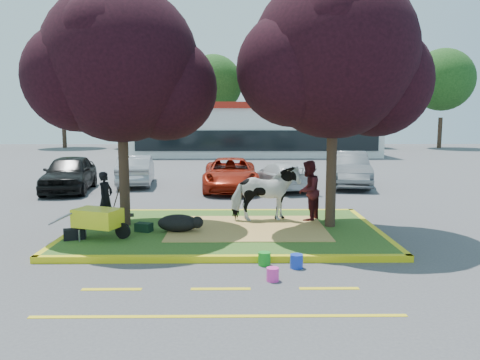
{
  "coord_description": "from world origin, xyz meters",
  "views": [
    {
      "loc": [
        0.26,
        -12.45,
        3.11
      ],
      "look_at": [
        0.41,
        0.5,
        1.4
      ],
      "focal_mm": 35.0,
      "sensor_mm": 36.0,
      "label": 1
    }
  ],
  "objects_px": {
    "bucket_blue": "(296,261)",
    "car_black": "(69,173)",
    "cow": "(265,194)",
    "bucket_pink": "(273,274)",
    "handler": "(106,197)",
    "car_silver": "(136,170)",
    "calf": "(178,223)",
    "bucket_green": "(264,259)",
    "wheelbarrow": "(98,218)"
  },
  "relations": [
    {
      "from": "bucket_blue",
      "to": "car_black",
      "type": "height_order",
      "value": "car_black"
    },
    {
      "from": "cow",
      "to": "bucket_pink",
      "type": "height_order",
      "value": "cow"
    },
    {
      "from": "handler",
      "to": "car_black",
      "type": "relative_size",
      "value": 0.32
    },
    {
      "from": "bucket_pink",
      "to": "bucket_blue",
      "type": "distance_m",
      "value": 0.96
    },
    {
      "from": "cow",
      "to": "car_silver",
      "type": "bearing_deg",
      "value": 25.09
    },
    {
      "from": "calf",
      "to": "bucket_blue",
      "type": "height_order",
      "value": "calf"
    },
    {
      "from": "calf",
      "to": "car_black",
      "type": "height_order",
      "value": "car_black"
    },
    {
      "from": "cow",
      "to": "bucket_green",
      "type": "distance_m",
      "value": 3.75
    },
    {
      "from": "cow",
      "to": "bucket_pink",
      "type": "xyz_separation_m",
      "value": [
        -0.15,
        -4.62,
        -0.83
      ]
    },
    {
      "from": "handler",
      "to": "bucket_pink",
      "type": "relative_size",
      "value": 5.62
    },
    {
      "from": "bucket_pink",
      "to": "bucket_blue",
      "type": "relative_size",
      "value": 0.9
    },
    {
      "from": "handler",
      "to": "bucket_green",
      "type": "relative_size",
      "value": 5.13
    },
    {
      "from": "wheelbarrow",
      "to": "car_silver",
      "type": "relative_size",
      "value": 0.47
    },
    {
      "from": "cow",
      "to": "calf",
      "type": "height_order",
      "value": "cow"
    },
    {
      "from": "handler",
      "to": "car_silver",
      "type": "xyz_separation_m",
      "value": [
        -0.97,
        8.76,
        -0.18
      ]
    },
    {
      "from": "bucket_blue",
      "to": "bucket_green",
      "type": "bearing_deg",
      "value": 163.67
    },
    {
      "from": "cow",
      "to": "bucket_pink",
      "type": "bearing_deg",
      "value": 170.48
    },
    {
      "from": "bucket_pink",
      "to": "bucket_blue",
      "type": "xyz_separation_m",
      "value": [
        0.56,
        0.78,
        0.01
      ]
    },
    {
      "from": "wheelbarrow",
      "to": "car_black",
      "type": "relative_size",
      "value": 0.43
    },
    {
      "from": "calf",
      "to": "bucket_blue",
      "type": "distance_m",
      "value": 3.82
    },
    {
      "from": "bucket_green",
      "to": "calf",
      "type": "bearing_deg",
      "value": 131.5
    },
    {
      "from": "wheelbarrow",
      "to": "bucket_green",
      "type": "xyz_separation_m",
      "value": [
        4.0,
        -1.68,
        -0.53
      ]
    },
    {
      "from": "calf",
      "to": "car_silver",
      "type": "height_order",
      "value": "car_silver"
    },
    {
      "from": "bucket_pink",
      "to": "calf",
      "type": "bearing_deg",
      "value": 123.38
    },
    {
      "from": "cow",
      "to": "car_silver",
      "type": "relative_size",
      "value": 0.45
    },
    {
      "from": "wheelbarrow",
      "to": "handler",
      "type": "bearing_deg",
      "value": 120.17
    },
    {
      "from": "wheelbarrow",
      "to": "car_black",
      "type": "bearing_deg",
      "value": 133.9
    },
    {
      "from": "car_black",
      "to": "car_silver",
      "type": "height_order",
      "value": "car_black"
    },
    {
      "from": "handler",
      "to": "bucket_blue",
      "type": "bearing_deg",
      "value": -107.92
    },
    {
      "from": "bucket_pink",
      "to": "bucket_blue",
      "type": "bearing_deg",
      "value": 54.21
    },
    {
      "from": "bucket_pink",
      "to": "car_black",
      "type": "height_order",
      "value": "car_black"
    },
    {
      "from": "calf",
      "to": "cow",
      "type": "bearing_deg",
      "value": 3.39
    },
    {
      "from": "car_silver",
      "to": "bucket_blue",
      "type": "bearing_deg",
      "value": 108.52
    },
    {
      "from": "wheelbarrow",
      "to": "car_silver",
      "type": "height_order",
      "value": "car_silver"
    },
    {
      "from": "handler",
      "to": "wheelbarrow",
      "type": "distance_m",
      "value": 1.86
    },
    {
      "from": "car_silver",
      "to": "car_black",
      "type": "bearing_deg",
      "value": 31.39
    },
    {
      "from": "car_silver",
      "to": "calf",
      "type": "bearing_deg",
      "value": 100.75
    },
    {
      "from": "calf",
      "to": "wheelbarrow",
      "type": "xyz_separation_m",
      "value": [
        -1.87,
        -0.72,
        0.29
      ]
    },
    {
      "from": "wheelbarrow",
      "to": "cow",
      "type": "bearing_deg",
      "value": 45.4
    },
    {
      "from": "calf",
      "to": "bucket_green",
      "type": "bearing_deg",
      "value": -72.7
    },
    {
      "from": "handler",
      "to": "car_black",
      "type": "xyz_separation_m",
      "value": [
        -3.42,
        6.82,
        -0.1
      ]
    },
    {
      "from": "wheelbarrow",
      "to": "car_silver",
      "type": "xyz_separation_m",
      "value": [
        -1.27,
        10.58,
        0.03
      ]
    },
    {
      "from": "cow",
      "to": "bucket_pink",
      "type": "distance_m",
      "value": 4.7
    },
    {
      "from": "handler",
      "to": "bucket_pink",
      "type": "distance_m",
      "value": 6.32
    },
    {
      "from": "cow",
      "to": "bucket_green",
      "type": "height_order",
      "value": "cow"
    },
    {
      "from": "calf",
      "to": "bucket_blue",
      "type": "xyz_separation_m",
      "value": [
        2.79,
        -2.6,
        -0.24
      ]
    },
    {
      "from": "car_black",
      "to": "car_silver",
      "type": "relative_size",
      "value": 1.08
    },
    {
      "from": "handler",
      "to": "wheelbarrow",
      "type": "relative_size",
      "value": 0.74
    },
    {
      "from": "handler",
      "to": "car_black",
      "type": "distance_m",
      "value": 7.63
    },
    {
      "from": "bucket_pink",
      "to": "car_silver",
      "type": "xyz_separation_m",
      "value": [
        -5.37,
        13.23,
        0.57
      ]
    }
  ]
}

